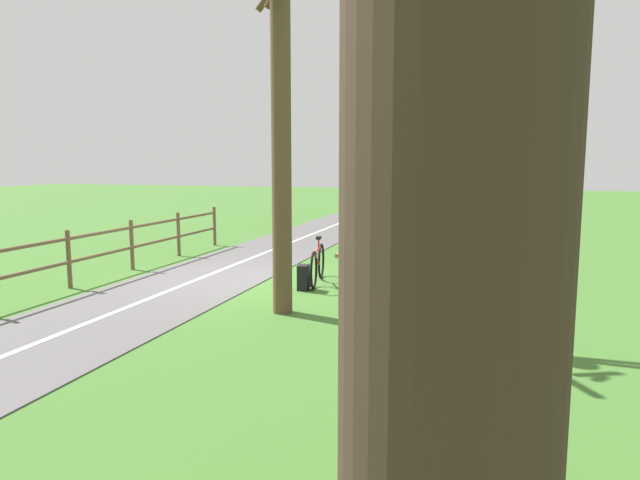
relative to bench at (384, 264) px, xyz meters
name	(u,v)px	position (x,y,z in m)	size (l,w,h in m)	color
ground_plane	(254,280)	(2.39, 0.54, -0.34)	(80.00, 80.00, 0.00)	#3D6B28
paved_path	(60,335)	(3.33, 4.54, -0.33)	(2.50, 36.00, 0.02)	#565454
path_centre_line	(60,334)	(3.33, 4.54, -0.32)	(0.10, 32.00, 0.00)	silver
bench	(384,264)	(0.00, 0.00, 0.00)	(1.88, 0.78, 0.49)	#937047
person_seated	(370,236)	(0.28, -0.06, 0.50)	(0.37, 0.37, 0.79)	#B2231E
bicycle	(318,264)	(1.13, 0.49, 0.02)	(0.32, 1.63, 0.85)	black
backpack	(304,278)	(1.20, 1.08, -0.12)	(0.26, 0.29, 0.44)	black
fence_roadside	(103,247)	(5.20, 1.25, 0.27)	(0.20, 9.36, 1.03)	brown
tree_by_path	(279,137)	(1.03, 2.63, 2.23)	(1.24, 1.46, 5.30)	brown
tree_near_bench	(483,210)	(-1.91, 6.77, 1.58)	(1.21, 1.34, 4.43)	#38281E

